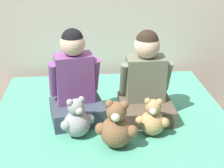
{
  "coord_description": "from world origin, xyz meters",
  "views": [
    {
      "loc": [
        -0.17,
        -1.62,
        1.59
      ],
      "look_at": [
        0.0,
        0.18,
        0.74
      ],
      "focal_mm": 50.0,
      "sensor_mm": 36.0,
      "label": 1
    }
  ],
  "objects_px": {
    "bed": "(114,166)",
    "teddy_bear_held_by_left_child": "(77,120)",
    "teddy_bear_held_by_right_child": "(152,119)",
    "teddy_bear_between_children": "(117,127)",
    "child_on_left": "(75,84)",
    "child_on_right": "(146,83)"
  },
  "relations": [
    {
      "from": "bed",
      "to": "teddy_bear_held_by_right_child",
      "type": "xyz_separation_m",
      "value": [
        0.24,
        0.01,
        0.34
      ]
    },
    {
      "from": "child_on_left",
      "to": "teddy_bear_held_by_left_child",
      "type": "xyz_separation_m",
      "value": [
        0.01,
        -0.22,
        -0.14
      ]
    },
    {
      "from": "child_on_left",
      "to": "bed",
      "type": "bearing_deg",
      "value": -57.73
    },
    {
      "from": "child_on_right",
      "to": "teddy_bear_between_children",
      "type": "height_order",
      "value": "child_on_right"
    },
    {
      "from": "bed",
      "to": "child_on_left",
      "type": "relative_size",
      "value": 3.18
    },
    {
      "from": "bed",
      "to": "teddy_bear_held_by_left_child",
      "type": "height_order",
      "value": "teddy_bear_held_by_left_child"
    },
    {
      "from": "bed",
      "to": "teddy_bear_held_by_left_child",
      "type": "bearing_deg",
      "value": 171.66
    },
    {
      "from": "bed",
      "to": "child_on_left",
      "type": "xyz_separation_m",
      "value": [
        -0.24,
        0.25,
        0.49
      ]
    },
    {
      "from": "bed",
      "to": "child_on_right",
      "type": "relative_size",
      "value": 3.31
    },
    {
      "from": "child_on_right",
      "to": "teddy_bear_between_children",
      "type": "distance_m",
      "value": 0.44
    },
    {
      "from": "child_on_left",
      "to": "teddy_bear_held_by_right_child",
      "type": "relative_size",
      "value": 2.49
    },
    {
      "from": "child_on_left",
      "to": "teddy_bear_held_by_right_child",
      "type": "xyz_separation_m",
      "value": [
        0.47,
        -0.25,
        -0.15
      ]
    },
    {
      "from": "teddy_bear_held_by_right_child",
      "to": "teddy_bear_between_children",
      "type": "bearing_deg",
      "value": -143.7
    },
    {
      "from": "child_on_left",
      "to": "child_on_right",
      "type": "bearing_deg",
      "value": -10.1
    },
    {
      "from": "bed",
      "to": "teddy_bear_between_children",
      "type": "height_order",
      "value": "teddy_bear_between_children"
    },
    {
      "from": "child_on_right",
      "to": "teddy_bear_held_by_right_child",
      "type": "distance_m",
      "value": 0.29
    },
    {
      "from": "teddy_bear_between_children",
      "to": "bed",
      "type": "bearing_deg",
      "value": 105.07
    },
    {
      "from": "teddy_bear_held_by_left_child",
      "to": "teddy_bear_held_by_right_child",
      "type": "distance_m",
      "value": 0.47
    },
    {
      "from": "child_on_left",
      "to": "child_on_right",
      "type": "distance_m",
      "value": 0.48
    },
    {
      "from": "bed",
      "to": "teddy_bear_held_by_left_child",
      "type": "xyz_separation_m",
      "value": [
        -0.23,
        0.03,
        0.34
      ]
    },
    {
      "from": "teddy_bear_held_by_right_child",
      "to": "child_on_right",
      "type": "bearing_deg",
      "value": 102.97
    },
    {
      "from": "bed",
      "to": "child_on_left",
      "type": "distance_m",
      "value": 0.6
    }
  ]
}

